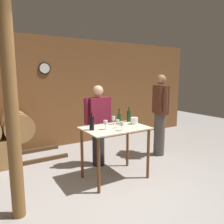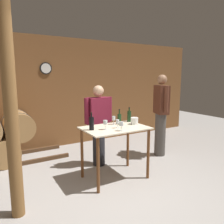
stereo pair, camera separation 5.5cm
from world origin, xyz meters
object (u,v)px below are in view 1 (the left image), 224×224
wine_bottle_center (129,116)px  wine_glass_near_center (122,124)px  wine_glass_near_left (106,123)px  person_visitor_with_scarf (160,113)px  wine_bottle_left (119,118)px  wooden_post (12,112)px  wine_glass_near_right (118,122)px  wine_bottle_far_left (92,123)px  wine_glass_far_side (114,119)px  ice_bucket (134,121)px  person_host (98,124)px

wine_bottle_center → wine_glass_near_center: bearing=-134.8°
wine_glass_near_left → person_visitor_with_scarf: person_visitor_with_scarf is taller
wine_bottle_left → wine_glass_near_left: wine_bottle_left is taller
wooden_post → wine_glass_near_right: 1.67m
wine_bottle_far_left → wine_glass_near_right: bearing=-13.3°
wine_glass_near_left → wine_glass_near_center: wine_glass_near_left is taller
wine_glass_near_left → wine_glass_far_side: 0.41m
wooden_post → person_visitor_with_scarf: bearing=13.1°
wine_glass_near_right → wine_glass_far_side: size_ratio=0.97×
ice_bucket → wine_glass_far_side: bearing=150.6°
wine_bottle_far_left → wine_glass_far_side: wine_bottle_far_left is taller
wine_bottle_far_left → wine_glass_near_right: 0.44m
wine_bottle_far_left → wooden_post: bearing=-165.8°
wine_glass_near_left → person_visitor_with_scarf: size_ratio=0.09×
wine_bottle_far_left → wine_glass_near_left: 0.22m
wine_glass_far_side → person_host: size_ratio=0.09×
wine_bottle_far_left → wine_bottle_center: wine_bottle_far_left is taller
wine_glass_near_left → person_host: (0.24, 0.71, -0.18)m
wine_glass_near_right → person_host: (0.01, 0.72, -0.17)m
wine_glass_near_left → wine_bottle_center: bearing=24.7°
wine_glass_near_left → wine_bottle_far_left: bearing=155.6°
person_visitor_with_scarf → wine_bottle_left: bearing=-168.0°
wine_glass_near_right → wine_bottle_far_left: bearing=166.7°
wooden_post → wine_glass_near_left: (1.40, 0.21, -0.33)m
wine_glass_near_left → wooden_post: bearing=-171.4°
wine_bottle_left → person_host: person_host is taller
wine_glass_near_center → person_visitor_with_scarf: 1.66m
wine_bottle_far_left → person_visitor_with_scarf: size_ratio=0.16×
wine_glass_far_side → ice_bucket: (0.33, -0.18, -0.04)m
wine_bottle_far_left → ice_bucket: wine_bottle_far_left is taller
person_host → wine_bottle_center: bearing=-40.6°
wine_glass_near_right → wine_glass_near_left: bearing=177.6°
wine_glass_near_left → wine_glass_near_center: size_ratio=1.05×
wine_bottle_center → wine_glass_near_left: size_ratio=1.79×
wine_bottle_center → wine_glass_near_right: 0.57m
person_visitor_with_scarf → person_host: bearing=171.8°
person_host → person_visitor_with_scarf: bearing=-8.2°
wine_glass_near_left → person_visitor_with_scarf: (1.67, 0.50, -0.07)m
wooden_post → wine_bottle_left: size_ratio=9.79×
wine_glass_near_right → person_visitor_with_scarf: 1.54m
wine_bottle_left → ice_bucket: 0.27m
wine_glass_near_left → wine_glass_near_right: bearing=-2.4°
wine_bottle_center → wine_glass_near_center: (-0.52, -0.52, -0.00)m
wine_glass_near_right → ice_bucket: (0.42, 0.09, -0.04)m
wine_glass_near_right → wine_glass_far_side: bearing=71.5°
wine_bottle_far_left → wine_glass_near_left: bearing=-24.4°
wooden_post → wine_glass_near_center: size_ratio=18.27×
wine_glass_far_side → wine_glass_near_left: bearing=-140.1°
wooden_post → wine_bottle_far_left: wooden_post is taller
ice_bucket → wine_glass_near_right: bearing=-167.5°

